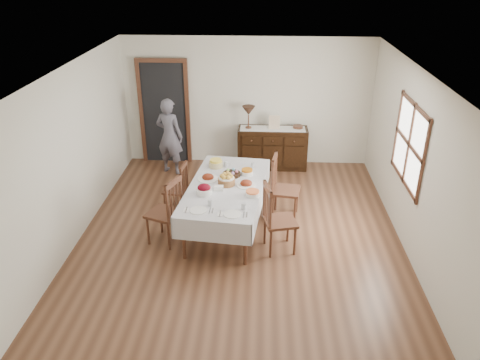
{
  "coord_description": "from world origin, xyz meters",
  "views": [
    {
      "loc": [
        0.32,
        -6.21,
        4.02
      ],
      "look_at": [
        0.0,
        0.1,
        0.95
      ],
      "focal_mm": 35.0,
      "sensor_mm": 36.0,
      "label": 1
    }
  ],
  "objects_px": {
    "dining_table": "(226,190)",
    "chair_left_far": "(178,187)",
    "chair_right_near": "(277,218)",
    "person": "(169,134)",
    "chair_right_far": "(282,187)",
    "sideboard": "(272,148)",
    "chair_left_near": "(167,210)",
    "table_lamp": "(249,111)"
  },
  "relations": [
    {
      "from": "chair_right_far",
      "to": "table_lamp",
      "type": "distance_m",
      "value": 2.2
    },
    {
      "from": "dining_table",
      "to": "person",
      "type": "bearing_deg",
      "value": 127.93
    },
    {
      "from": "chair_left_far",
      "to": "chair_right_near",
      "type": "distance_m",
      "value": 1.98
    },
    {
      "from": "chair_left_far",
      "to": "table_lamp",
      "type": "relative_size",
      "value": 1.94
    },
    {
      "from": "chair_right_near",
      "to": "table_lamp",
      "type": "bearing_deg",
      "value": -3.73
    },
    {
      "from": "dining_table",
      "to": "person",
      "type": "relative_size",
      "value": 1.43
    },
    {
      "from": "dining_table",
      "to": "chair_right_near",
      "type": "xyz_separation_m",
      "value": [
        0.78,
        -0.59,
        -0.13
      ]
    },
    {
      "from": "dining_table",
      "to": "chair_right_far",
      "type": "xyz_separation_m",
      "value": [
        0.9,
        0.42,
        -0.13
      ]
    },
    {
      "from": "table_lamp",
      "to": "chair_right_near",
      "type": "bearing_deg",
      "value": -80.21
    },
    {
      "from": "chair_right_near",
      "to": "chair_right_far",
      "type": "height_order",
      "value": "chair_right_far"
    },
    {
      "from": "dining_table",
      "to": "chair_left_far",
      "type": "distance_m",
      "value": 1.03
    },
    {
      "from": "chair_left_far",
      "to": "chair_right_near",
      "type": "height_order",
      "value": "chair_right_near"
    },
    {
      "from": "chair_right_far",
      "to": "chair_left_near",
      "type": "bearing_deg",
      "value": 125.37
    },
    {
      "from": "dining_table",
      "to": "chair_left_far",
      "type": "xyz_separation_m",
      "value": [
        -0.87,
        0.5,
        -0.22
      ]
    },
    {
      "from": "dining_table",
      "to": "chair_left_near",
      "type": "relative_size",
      "value": 2.15
    },
    {
      "from": "chair_right_far",
      "to": "chair_right_near",
      "type": "bearing_deg",
      "value": -177.77
    },
    {
      "from": "chair_right_near",
      "to": "chair_right_far",
      "type": "xyz_separation_m",
      "value": [
        0.12,
        1.01,
        0.0
      ]
    },
    {
      "from": "sideboard",
      "to": "person",
      "type": "bearing_deg",
      "value": -170.62
    },
    {
      "from": "chair_left_near",
      "to": "chair_right_near",
      "type": "bearing_deg",
      "value": 106.36
    },
    {
      "from": "sideboard",
      "to": "chair_right_far",
      "type": "bearing_deg",
      "value": -85.98
    },
    {
      "from": "dining_table",
      "to": "chair_right_near",
      "type": "relative_size",
      "value": 2.17
    },
    {
      "from": "chair_left_near",
      "to": "chair_right_near",
      "type": "xyz_separation_m",
      "value": [
        1.64,
        -0.13,
        -0.0
      ]
    },
    {
      "from": "dining_table",
      "to": "chair_left_near",
      "type": "height_order",
      "value": "chair_left_near"
    },
    {
      "from": "chair_right_near",
      "to": "chair_right_far",
      "type": "bearing_deg",
      "value": -20.06
    },
    {
      "from": "chair_right_near",
      "to": "person",
      "type": "xyz_separation_m",
      "value": [
        -2.07,
        2.69,
        0.27
      ]
    },
    {
      "from": "chair_left_far",
      "to": "chair_right_far",
      "type": "relative_size",
      "value": 0.82
    },
    {
      "from": "table_lamp",
      "to": "sideboard",
      "type": "bearing_deg",
      "value": 0.98
    },
    {
      "from": "chair_right_near",
      "to": "sideboard",
      "type": "distance_m",
      "value": 3.03
    },
    {
      "from": "chair_left_far",
      "to": "table_lamp",
      "type": "bearing_deg",
      "value": 157.62
    },
    {
      "from": "table_lamp",
      "to": "chair_right_far",
      "type": "bearing_deg",
      "value": -72.39
    },
    {
      "from": "dining_table",
      "to": "sideboard",
      "type": "xyz_separation_m",
      "value": [
        0.75,
        2.43,
        -0.25
      ]
    },
    {
      "from": "dining_table",
      "to": "person",
      "type": "distance_m",
      "value": 2.46
    },
    {
      "from": "chair_right_near",
      "to": "sideboard",
      "type": "bearing_deg",
      "value": -13.04
    },
    {
      "from": "chair_left_near",
      "to": "table_lamp",
      "type": "xyz_separation_m",
      "value": [
        1.12,
        2.89,
        0.65
      ]
    },
    {
      "from": "chair_left_near",
      "to": "chair_left_far",
      "type": "height_order",
      "value": "chair_left_near"
    },
    {
      "from": "chair_right_near",
      "to": "dining_table",
      "type": "bearing_deg",
      "value": 39.28
    },
    {
      "from": "chair_left_far",
      "to": "person",
      "type": "distance_m",
      "value": 1.69
    },
    {
      "from": "person",
      "to": "chair_left_far",
      "type": "bearing_deg",
      "value": 123.6
    },
    {
      "from": "person",
      "to": "chair_right_near",
      "type": "bearing_deg",
      "value": 146.39
    },
    {
      "from": "chair_left_near",
      "to": "table_lamp",
      "type": "height_order",
      "value": "table_lamp"
    },
    {
      "from": "chair_left_far",
      "to": "chair_right_far",
      "type": "xyz_separation_m",
      "value": [
        1.76,
        -0.08,
        0.1
      ]
    },
    {
      "from": "chair_right_near",
      "to": "sideboard",
      "type": "xyz_separation_m",
      "value": [
        -0.03,
        3.02,
        -0.12
      ]
    }
  ]
}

